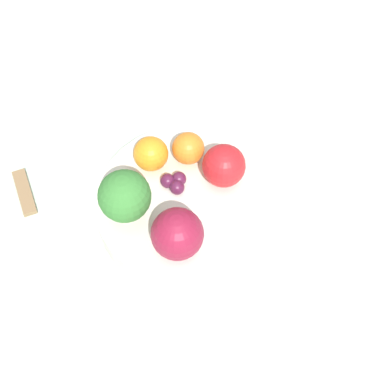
{
  "coord_description": "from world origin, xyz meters",
  "views": [
    {
      "loc": [
        -0.04,
        0.34,
        0.57
      ],
      "look_at": [
        0.0,
        0.0,
        0.06
      ],
      "focal_mm": 50.0,
      "sensor_mm": 36.0,
      "label": 1
    }
  ],
  "objects_px": {
    "bowl": "(192,203)",
    "spoon": "(25,191)",
    "orange_front": "(188,148)",
    "apple_red": "(224,166)",
    "grape_cluster": "(175,182)",
    "broccoli": "(125,197)",
    "apple_green": "(177,234)",
    "orange_back": "(151,154)"
  },
  "relations": [
    {
      "from": "bowl",
      "to": "spoon",
      "type": "height_order",
      "value": "bowl"
    },
    {
      "from": "orange_front",
      "to": "spoon",
      "type": "bearing_deg",
      "value": 15.48
    },
    {
      "from": "orange_front",
      "to": "spoon",
      "type": "xyz_separation_m",
      "value": [
        0.2,
        0.05,
        -0.04
      ]
    },
    {
      "from": "apple_red",
      "to": "orange_front",
      "type": "distance_m",
      "value": 0.05
    },
    {
      "from": "bowl",
      "to": "grape_cluster",
      "type": "distance_m",
      "value": 0.03
    },
    {
      "from": "bowl",
      "to": "broccoli",
      "type": "bearing_deg",
      "value": 26.36
    },
    {
      "from": "bowl",
      "to": "apple_green",
      "type": "relative_size",
      "value": 3.99
    },
    {
      "from": "apple_red",
      "to": "orange_back",
      "type": "xyz_separation_m",
      "value": [
        0.09,
        -0.01,
        -0.0
      ]
    },
    {
      "from": "spoon",
      "to": "orange_back",
      "type": "bearing_deg",
      "value": -165.35
    },
    {
      "from": "apple_green",
      "to": "orange_back",
      "type": "distance_m",
      "value": 0.12
    },
    {
      "from": "orange_back",
      "to": "spoon",
      "type": "relative_size",
      "value": 0.62
    },
    {
      "from": "apple_green",
      "to": "orange_back",
      "type": "xyz_separation_m",
      "value": [
        0.05,
        -0.11,
        -0.01
      ]
    },
    {
      "from": "broccoli",
      "to": "orange_front",
      "type": "bearing_deg",
      "value": -122.91
    },
    {
      "from": "broccoli",
      "to": "grape_cluster",
      "type": "height_order",
      "value": "broccoli"
    },
    {
      "from": "orange_front",
      "to": "broccoli",
      "type": "bearing_deg",
      "value": 57.09
    },
    {
      "from": "bowl",
      "to": "grape_cluster",
      "type": "height_order",
      "value": "grape_cluster"
    },
    {
      "from": "orange_front",
      "to": "spoon",
      "type": "height_order",
      "value": "orange_front"
    },
    {
      "from": "bowl",
      "to": "grape_cluster",
      "type": "relative_size",
      "value": 7.53
    },
    {
      "from": "apple_green",
      "to": "orange_front",
      "type": "bearing_deg",
      "value": -88.62
    },
    {
      "from": "apple_green",
      "to": "orange_front",
      "type": "height_order",
      "value": "apple_green"
    },
    {
      "from": "bowl",
      "to": "grape_cluster",
      "type": "xyz_separation_m",
      "value": [
        0.02,
        -0.01,
        0.02
      ]
    },
    {
      "from": "apple_red",
      "to": "orange_front",
      "type": "bearing_deg",
      "value": -29.85
    },
    {
      "from": "broccoli",
      "to": "orange_back",
      "type": "xyz_separation_m",
      "value": [
        -0.02,
        -0.08,
        -0.02
      ]
    },
    {
      "from": "orange_back",
      "to": "spoon",
      "type": "distance_m",
      "value": 0.17
    },
    {
      "from": "broccoli",
      "to": "grape_cluster",
      "type": "distance_m",
      "value": 0.07
    },
    {
      "from": "apple_green",
      "to": "spoon",
      "type": "relative_size",
      "value": 0.85
    },
    {
      "from": "broccoli",
      "to": "grape_cluster",
      "type": "bearing_deg",
      "value": -135.61
    },
    {
      "from": "orange_back",
      "to": "broccoli",
      "type": "bearing_deg",
      "value": 78.51
    },
    {
      "from": "broccoli",
      "to": "orange_back",
      "type": "height_order",
      "value": "broccoli"
    },
    {
      "from": "bowl",
      "to": "broccoli",
      "type": "distance_m",
      "value": 0.09
    },
    {
      "from": "bowl",
      "to": "orange_front",
      "type": "xyz_separation_m",
      "value": [
        0.01,
        -0.06,
        0.03
      ]
    },
    {
      "from": "bowl",
      "to": "orange_back",
      "type": "bearing_deg",
      "value": -37.65
    },
    {
      "from": "grape_cluster",
      "to": "spoon",
      "type": "height_order",
      "value": "grape_cluster"
    },
    {
      "from": "apple_green",
      "to": "orange_back",
      "type": "bearing_deg",
      "value": -67.18
    },
    {
      "from": "bowl",
      "to": "broccoli",
      "type": "xyz_separation_m",
      "value": [
        0.07,
        0.03,
        0.05
      ]
    },
    {
      "from": "apple_red",
      "to": "apple_green",
      "type": "relative_size",
      "value": 0.89
    },
    {
      "from": "orange_front",
      "to": "orange_back",
      "type": "distance_m",
      "value": 0.05
    },
    {
      "from": "orange_front",
      "to": "grape_cluster",
      "type": "relative_size",
      "value": 1.3
    },
    {
      "from": "broccoli",
      "to": "orange_back",
      "type": "relative_size",
      "value": 1.67
    },
    {
      "from": "bowl",
      "to": "spoon",
      "type": "distance_m",
      "value": 0.21
    },
    {
      "from": "broccoli",
      "to": "apple_red",
      "type": "relative_size",
      "value": 1.37
    },
    {
      "from": "apple_green",
      "to": "spoon",
      "type": "xyz_separation_m",
      "value": [
        0.2,
        -0.07,
        -0.05
      ]
    }
  ]
}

